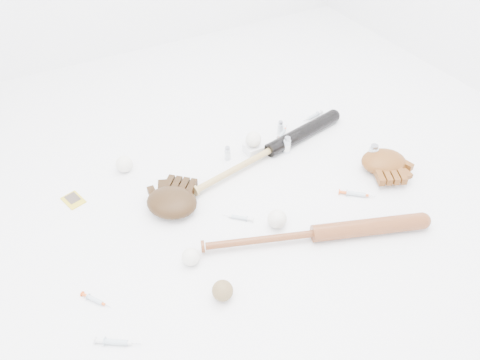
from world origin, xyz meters
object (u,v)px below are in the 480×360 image
pedestal (253,149)px  bat_dark (271,150)px  glove_dark (172,202)px  bat_wood (315,233)px

pedestal → bat_dark: bearing=-44.2°
bat_dark → glove_dark: glove_dark is taller
bat_dark → pedestal: bearing=124.7°
bat_dark → glove_dark: size_ratio=3.71×
glove_dark → pedestal: glove_dark is taller
bat_wood → pedestal: (0.06, 0.56, -0.01)m
glove_dark → pedestal: 0.49m
glove_dark → pedestal: bearing=61.9°
bat_wood → bat_dark: bearing=96.9°
bat_wood → glove_dark: 0.57m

